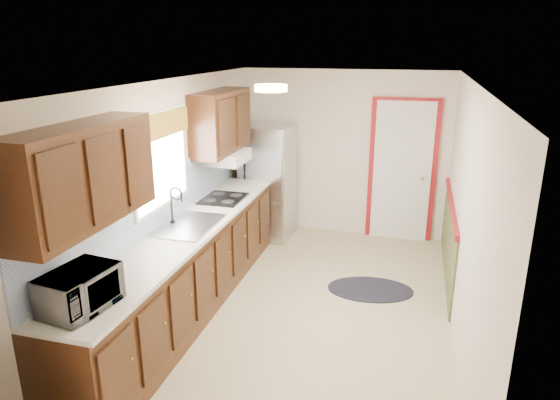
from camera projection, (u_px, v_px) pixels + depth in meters
The scene contains 8 objects.
room_shell at pixel (306, 206), 4.97m from camera, with size 3.20×5.20×2.52m.
kitchen_run at pixel (182, 240), 5.13m from camera, with size 0.63×4.00×2.20m.
back_wall_trim at pixel (411, 185), 6.84m from camera, with size 1.12×2.30×2.08m.
ceiling_fixture at pixel (271, 88), 4.51m from camera, with size 0.30×0.30×0.06m, color #FFD88C.
microwave at pixel (79, 286), 3.50m from camera, with size 0.53×0.29×0.36m, color white.
refrigerator at pixel (268, 182), 7.22m from camera, with size 0.70×0.70×1.64m.
rug at pixel (370, 289), 5.81m from camera, with size 0.99×0.64×0.01m, color black.
cooktop at pixel (223, 199), 6.03m from camera, with size 0.48×0.57×0.02m, color black.
Camera 1 is at (1.00, -4.62, 2.76)m, focal length 32.00 mm.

